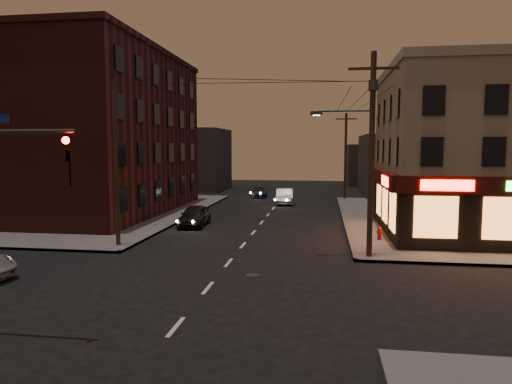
% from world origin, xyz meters
% --- Properties ---
extents(ground, '(120.00, 120.00, 0.00)m').
position_xyz_m(ground, '(0.00, 0.00, 0.00)').
color(ground, black).
rests_on(ground, ground).
extents(sidewalk_ne, '(24.00, 28.00, 0.15)m').
position_xyz_m(sidewalk_ne, '(18.00, 19.00, 0.07)').
color(sidewalk_ne, '#514F4C').
rests_on(sidewalk_ne, ground).
extents(sidewalk_nw, '(24.00, 28.00, 0.15)m').
position_xyz_m(sidewalk_nw, '(-18.00, 19.00, 0.07)').
color(sidewalk_nw, '#514F4C').
rests_on(sidewalk_nw, ground).
extents(pizza_building, '(15.85, 12.85, 10.50)m').
position_xyz_m(pizza_building, '(15.93, 13.43, 5.35)').
color(pizza_building, gray).
rests_on(pizza_building, sidewalk_ne).
extents(brick_apartment, '(12.00, 20.00, 13.00)m').
position_xyz_m(brick_apartment, '(-14.50, 19.00, 6.65)').
color(brick_apartment, '#461A16').
rests_on(brick_apartment, sidewalk_nw).
extents(bg_building_ne_a, '(10.00, 12.00, 7.00)m').
position_xyz_m(bg_building_ne_a, '(14.00, 38.00, 3.50)').
color(bg_building_ne_a, '#3F3D3A').
rests_on(bg_building_ne_a, ground).
extents(bg_building_nw, '(9.00, 10.00, 8.00)m').
position_xyz_m(bg_building_nw, '(-13.00, 42.00, 4.00)').
color(bg_building_nw, '#3F3D3A').
rests_on(bg_building_nw, ground).
extents(bg_building_ne_b, '(8.00, 8.00, 6.00)m').
position_xyz_m(bg_building_ne_b, '(12.00, 52.00, 3.00)').
color(bg_building_ne_b, '#3F3D3A').
rests_on(bg_building_ne_b, ground).
extents(utility_pole_main, '(4.20, 0.44, 10.00)m').
position_xyz_m(utility_pole_main, '(6.68, 5.80, 5.76)').
color(utility_pole_main, '#382619').
rests_on(utility_pole_main, sidewalk_ne).
extents(utility_pole_far, '(0.26, 0.26, 9.00)m').
position_xyz_m(utility_pole_far, '(6.80, 32.00, 4.65)').
color(utility_pole_far, '#382619').
rests_on(utility_pole_far, sidewalk_ne).
extents(utility_pole_west, '(0.24, 0.24, 9.00)m').
position_xyz_m(utility_pole_west, '(-6.80, 6.50, 4.65)').
color(utility_pole_west, '#382619').
rests_on(utility_pole_west, sidewalk_nw).
extents(sedan_near, '(1.90, 4.40, 1.48)m').
position_xyz_m(sedan_near, '(-4.52, 13.93, 0.74)').
color(sedan_near, black).
rests_on(sedan_near, ground).
extents(sedan_mid, '(1.95, 4.70, 1.51)m').
position_xyz_m(sedan_mid, '(0.73, 27.61, 0.76)').
color(sedan_mid, gray).
rests_on(sedan_mid, ground).
extents(sedan_far, '(2.09, 4.34, 1.22)m').
position_xyz_m(sedan_far, '(-2.58, 33.53, 0.61)').
color(sedan_far, '#1A2235').
rests_on(sedan_far, ground).
extents(fire_hydrant, '(0.36, 0.36, 0.79)m').
position_xyz_m(fire_hydrant, '(7.80, 10.04, 0.58)').
color(fire_hydrant, maroon).
rests_on(fire_hydrant, sidewalk_ne).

